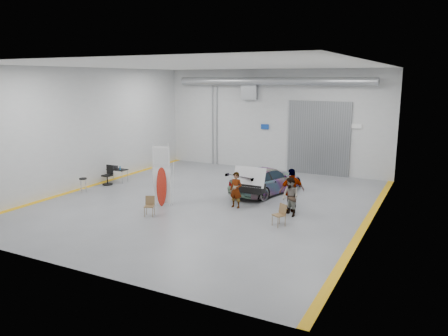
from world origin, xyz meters
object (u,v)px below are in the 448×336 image
at_px(folding_chair_far, 279,219).
at_px(office_chair, 108,176).
at_px(person_a, 236,190).
at_px(shop_stool, 83,186).
at_px(person_b, 290,197).
at_px(folding_chair_near, 150,210).
at_px(person_c, 292,191).
at_px(work_table, 117,169).
at_px(surfboard_display, 160,180).
at_px(sedan_car, 266,180).

bearing_deg(folding_chair_far, office_chair, -160.32).
distance_m(person_a, shop_stool, 7.72).
bearing_deg(office_chair, person_a, -2.39).
height_order(person_b, folding_chair_far, person_b).
xyz_separation_m(person_a, folding_chair_near, (-2.59, -2.66, -0.53)).
relative_size(shop_stool, office_chair, 0.74).
bearing_deg(folding_chair_far, shop_stool, -149.98).
height_order(person_c, work_table, person_c).
distance_m(shop_stool, office_chair, 1.88).
bearing_deg(work_table, folding_chair_near, -38.12).
bearing_deg(person_a, shop_stool, -165.53).
bearing_deg(surfboard_display, person_c, 0.94).
bearing_deg(sedan_car, work_table, 24.34).
distance_m(person_b, folding_chair_near, 5.71).
relative_size(person_b, surfboard_display, 0.57).
xyz_separation_m(folding_chair_near, folding_chair_far, (5.08, 1.21, 0.02)).
bearing_deg(office_chair, person_c, 0.82).
distance_m(person_c, work_table, 10.22).
height_order(person_a, person_b, person_b).
relative_size(person_c, folding_chair_near, 2.35).
xyz_separation_m(sedan_car, folding_chair_far, (2.23, -4.30, -0.37)).
xyz_separation_m(surfboard_display, folding_chair_near, (0.45, -1.43, -0.88)).
bearing_deg(person_b, surfboard_display, -135.40).
bearing_deg(office_chair, folding_chair_near, -30.36).
height_order(sedan_car, surfboard_display, surfboard_display).
bearing_deg(surfboard_display, folding_chair_far, -17.70).
distance_m(person_b, shop_stool, 10.14).
distance_m(work_table, office_chair, 0.79).
bearing_deg(folding_chair_far, folding_chair_near, -135.18).
distance_m(person_a, work_table, 7.92).
height_order(person_c, surfboard_display, surfboard_display).
bearing_deg(sedan_car, folding_chair_near, 76.92).
relative_size(shop_stool, work_table, 0.68).
bearing_deg(person_c, work_table, -48.96).
relative_size(person_a, surfboard_display, 0.56).
distance_m(person_c, folding_chair_near, 5.85).
distance_m(person_b, folding_chair_far, 1.49).
relative_size(sedan_car, person_a, 2.81).
relative_size(person_b, office_chair, 1.58).
bearing_deg(sedan_car, person_a, 99.12).
bearing_deg(work_table, folding_chair_far, -15.60).
distance_m(sedan_car, work_table, 8.18).
height_order(person_b, office_chair, person_b).
relative_size(person_b, folding_chair_far, 1.88).
bearing_deg(person_b, sedan_car, 159.67).
xyz_separation_m(folding_chair_near, shop_stool, (-5.02, 1.46, 0.12)).
distance_m(person_c, folding_chair_far, 1.93).
height_order(person_b, surfboard_display, surfboard_display).
relative_size(folding_chair_near, folding_chair_far, 0.94).
bearing_deg(person_a, person_b, 4.24).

